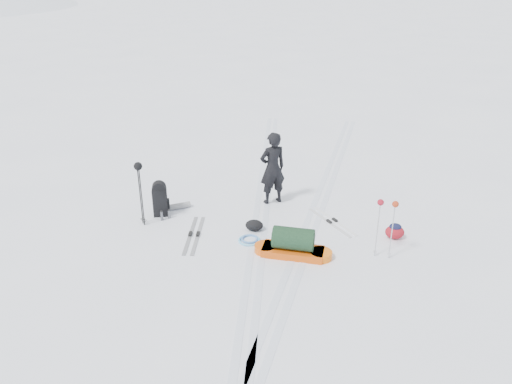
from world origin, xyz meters
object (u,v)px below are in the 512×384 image
skier (273,168)px  pulk_sled (293,245)px  expedition_rucksack (162,199)px  ski_poles_black (139,174)px

skier → pulk_sled: skier is taller
skier → pulk_sled: (0.69, -2.46, -0.69)m
pulk_sled → expedition_rucksack: expedition_rucksack is taller
pulk_sled → expedition_rucksack: (-3.22, 1.44, 0.16)m
pulk_sled → expedition_rucksack: size_ratio=1.91×
skier → ski_poles_black: bearing=-2.5°
skier → ski_poles_black: (-2.83, -1.57, 0.34)m
expedition_rucksack → ski_poles_black: bearing=-134.1°
skier → pulk_sled: bearing=74.2°
skier → expedition_rucksack: 2.78m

